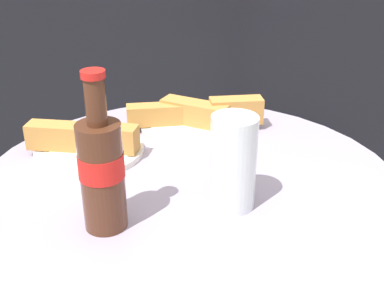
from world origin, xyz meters
name	(u,v)px	position (x,y,z in m)	size (l,w,h in m)	color
bistro_table	(189,257)	(0.00, 0.00, 0.52)	(0.77, 0.77, 0.70)	#B7B7BC
cola_bottle_left	(102,170)	(-0.11, -0.16, 0.80)	(0.07, 0.07, 0.24)	#4C2819
drinking_glass	(233,166)	(0.08, -0.08, 0.77)	(0.07, 0.07, 0.15)	#C68923
lunch_plate_near	(196,119)	(-0.01, 0.22, 0.72)	(0.30, 0.23, 0.07)	silver
lunch_plate_far	(87,144)	(-0.21, 0.07, 0.72)	(0.22, 0.21, 0.06)	silver
parked_car	(76,12)	(-0.88, 1.83, 0.64)	(4.47, 1.75, 1.34)	black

